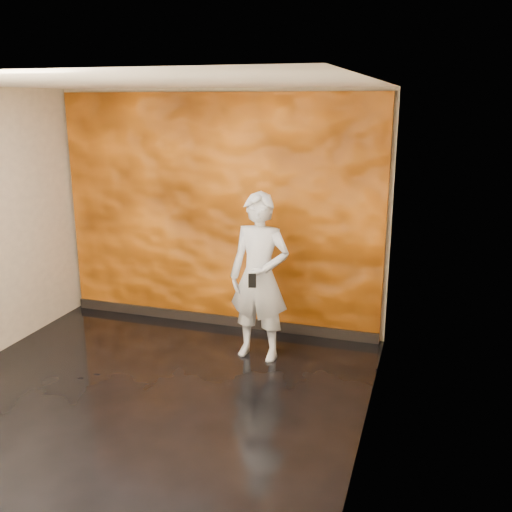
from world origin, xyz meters
The scene contains 5 objects.
room centered at (0.00, 0.00, 1.40)m, with size 4.02×4.02×2.81m.
feature_wall centered at (0.00, 1.96, 1.38)m, with size 3.90×0.06×2.75m, color orange.
baseboard centered at (0.00, 1.92, 0.06)m, with size 3.90×0.04×0.12m, color black.
man centered at (0.75, 1.21, 0.89)m, with size 0.65×0.42×1.78m, color #ABB1BB.
phone centered at (0.76, 0.94, 0.94)m, with size 0.08×0.02×0.15m, color black.
Camera 1 is at (2.42, -4.18, 2.67)m, focal length 40.00 mm.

